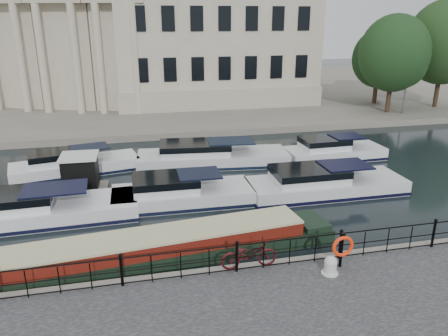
{
  "coord_description": "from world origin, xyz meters",
  "views": [
    {
      "loc": [
        -3.45,
        -15.4,
        9.19
      ],
      "look_at": [
        0.5,
        2.0,
        3.0
      ],
      "focal_mm": 35.0,
      "sensor_mm": 36.0,
      "label": 1
    }
  ],
  "objects_px": {
    "mooring_bollard": "(330,265)",
    "life_ring_post": "(343,247)",
    "bicycle": "(249,254)",
    "narrowboat": "(160,252)",
    "harbour_hut": "(81,175)"
  },
  "relations": [
    {
      "from": "mooring_bollard",
      "to": "harbour_hut",
      "type": "height_order",
      "value": "harbour_hut"
    },
    {
      "from": "bicycle",
      "to": "narrowboat",
      "type": "distance_m",
      "value": 3.79
    },
    {
      "from": "harbour_hut",
      "to": "mooring_bollard",
      "type": "bearing_deg",
      "value": -48.44
    },
    {
      "from": "mooring_bollard",
      "to": "life_ring_post",
      "type": "relative_size",
      "value": 0.51
    },
    {
      "from": "bicycle",
      "to": "narrowboat",
      "type": "height_order",
      "value": "bicycle"
    },
    {
      "from": "mooring_bollard",
      "to": "life_ring_post",
      "type": "distance_m",
      "value": 0.82
    },
    {
      "from": "mooring_bollard",
      "to": "narrowboat",
      "type": "relative_size",
      "value": 0.05
    },
    {
      "from": "mooring_bollard",
      "to": "narrowboat",
      "type": "distance_m",
      "value": 6.59
    },
    {
      "from": "mooring_bollard",
      "to": "harbour_hut",
      "type": "bearing_deg",
      "value": 129.26
    },
    {
      "from": "bicycle",
      "to": "life_ring_post",
      "type": "height_order",
      "value": "life_ring_post"
    },
    {
      "from": "mooring_bollard",
      "to": "narrowboat",
      "type": "bearing_deg",
      "value": 151.53
    },
    {
      "from": "narrowboat",
      "to": "harbour_hut",
      "type": "height_order",
      "value": "harbour_hut"
    },
    {
      "from": "life_ring_post",
      "to": "narrowboat",
      "type": "bearing_deg",
      "value": 155.77
    },
    {
      "from": "bicycle",
      "to": "mooring_bollard",
      "type": "xyz_separation_m",
      "value": [
        2.71,
        -1.02,
        -0.22
      ]
    },
    {
      "from": "mooring_bollard",
      "to": "life_ring_post",
      "type": "bearing_deg",
      "value": 26.2
    }
  ]
}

